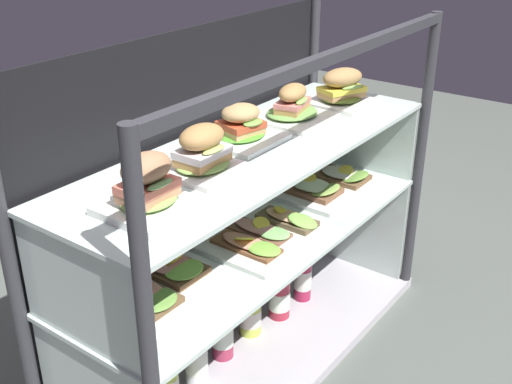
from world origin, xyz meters
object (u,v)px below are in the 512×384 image
object	(u,v)px
plated_roll_sandwich_near_right_corner	(292,108)
open_sandwich_tray_mid_left	(156,285)
open_sandwich_tray_left_of_center	(325,184)
juice_bottle_front_right_end	(222,329)
plated_roll_sandwich_center	(148,190)
plated_roll_sandwich_far_left	(202,153)
plated_roll_sandwich_mid_left	(342,91)
juice_bottle_near_post	(303,272)
open_sandwich_tray_center	(266,234)
juice_bottle_back_center	(250,309)
juice_bottle_back_right	(279,294)
juice_bottle_front_second	(196,354)
plated_roll_sandwich_mid_right	(241,128)

from	to	relation	value
plated_roll_sandwich_near_right_corner	open_sandwich_tray_mid_left	distance (m)	0.65
open_sandwich_tray_left_of_center	juice_bottle_front_right_end	xyz separation A→B (m)	(-0.46, 0.06, -0.31)
plated_roll_sandwich_center	plated_roll_sandwich_far_left	xyz separation A→B (m)	(0.22, 0.04, -0.00)
plated_roll_sandwich_mid_left	juice_bottle_front_right_end	bearing A→B (deg)	173.15
juice_bottle_front_right_end	plated_roll_sandwich_center	bearing A→B (deg)	-163.86
plated_roll_sandwich_near_right_corner	plated_roll_sandwich_center	bearing A→B (deg)	-172.89
juice_bottle_near_post	open_sandwich_tray_center	bearing A→B (deg)	-168.65
plated_roll_sandwich_far_left	open_sandwich_tray_left_of_center	bearing A→B (deg)	-0.42
open_sandwich_tray_center	open_sandwich_tray_left_of_center	distance (m)	0.37
plated_roll_sandwich_center	juice_bottle_near_post	distance (m)	0.94
plated_roll_sandwich_center	juice_bottle_front_right_end	world-z (taller)	plated_roll_sandwich_center
plated_roll_sandwich_mid_left	juice_bottle_back_center	bearing A→B (deg)	170.63
juice_bottle_back_center	juice_bottle_back_right	distance (m)	0.13
plated_roll_sandwich_far_left	open_sandwich_tray_mid_left	world-z (taller)	plated_roll_sandwich_far_left
juice_bottle_front_second	juice_bottle_front_right_end	distance (m)	0.13
open_sandwich_tray_mid_left	open_sandwich_tray_center	distance (m)	0.36
juice_bottle_front_second	plated_roll_sandwich_mid_right	bearing A→B (deg)	3.01
juice_bottle_back_right	plated_roll_sandwich_mid_left	bearing A→B (deg)	-8.60
plated_roll_sandwich_center	juice_bottle_back_center	xyz separation A→B (m)	(0.47, 0.10, -0.61)
open_sandwich_tray_center	juice_bottle_front_second	distance (m)	0.38
plated_roll_sandwich_mid_right	open_sandwich_tray_mid_left	size ratio (longest dim) A/B	0.59
plated_roll_sandwich_mid_left	open_sandwich_tray_left_of_center	world-z (taller)	plated_roll_sandwich_mid_left
juice_bottle_front_right_end	juice_bottle_back_right	world-z (taller)	juice_bottle_front_right_end
open_sandwich_tray_center	juice_bottle_back_center	world-z (taller)	open_sandwich_tray_center
plated_roll_sandwich_near_right_corner	juice_bottle_near_post	bearing A→B (deg)	-12.20
plated_roll_sandwich_center	juice_bottle_near_post	bearing A→B (deg)	5.30
juice_bottle_front_right_end	juice_bottle_near_post	distance (m)	0.39
plated_roll_sandwich_mid_right	juice_bottle_front_second	bearing A→B (deg)	-176.99
plated_roll_sandwich_center	open_sandwich_tray_center	distance (m)	0.52
plated_roll_sandwich_near_right_corner	open_sandwich_tray_left_of_center	bearing A→B (deg)	-16.38
plated_roll_sandwich_center	juice_bottle_back_right	world-z (taller)	plated_roll_sandwich_center
plated_roll_sandwich_near_right_corner	juice_bottle_back_right	xyz separation A→B (m)	(-0.06, -0.01, -0.60)
open_sandwich_tray_left_of_center	open_sandwich_tray_mid_left	bearing A→B (deg)	177.80
juice_bottle_near_post	open_sandwich_tray_mid_left	bearing A→B (deg)	179.87
plated_roll_sandwich_center	plated_roll_sandwich_mid_right	xyz separation A→B (m)	(0.43, 0.10, -0.01)
open_sandwich_tray_center	juice_bottle_back_center	distance (m)	0.33
plated_roll_sandwich_mid_right	open_sandwich_tray_left_of_center	size ratio (longest dim) A/B	0.59
plated_roll_sandwich_far_left	plated_roll_sandwich_near_right_corner	bearing A→B (deg)	4.83
plated_roll_sandwich_far_left	open_sandwich_tray_center	xyz separation A→B (m)	(0.21, -0.04, -0.29)
plated_roll_sandwich_center	plated_roll_sandwich_mid_left	size ratio (longest dim) A/B	1.03
juice_bottle_front_second	juice_bottle_back_right	world-z (taller)	juice_bottle_front_second
juice_bottle_back_right	juice_bottle_front_right_end	bearing A→B (deg)	174.92
juice_bottle_back_center	juice_bottle_back_right	size ratio (longest dim) A/B	1.10
juice_bottle_front_second	juice_bottle_front_right_end	size ratio (longest dim) A/B	1.03
open_sandwich_tray_mid_left	juice_bottle_back_center	distance (m)	0.51
juice_bottle_front_second	juice_bottle_back_center	xyz separation A→B (m)	(0.27, 0.01, -0.01)
plated_roll_sandwich_near_right_corner	juice_bottle_front_right_end	world-z (taller)	plated_roll_sandwich_near_right_corner
open_sandwich_tray_center	juice_bottle_front_second	xyz separation A→B (m)	(-0.22, 0.08, -0.30)
juice_bottle_front_second	juice_bottle_back_right	bearing A→B (deg)	-1.43
juice_bottle_front_second	plated_roll_sandwich_far_left	bearing A→B (deg)	-70.80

